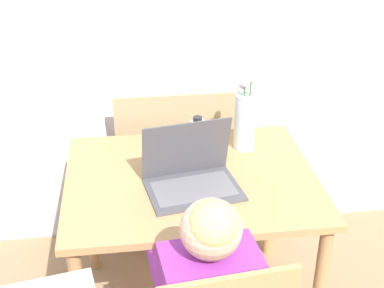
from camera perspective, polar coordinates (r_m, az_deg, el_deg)
name	(u,v)px	position (r m, az deg, el deg)	size (l,w,h in m)	color
wall_back	(213,5)	(2.59, 2.21, 14.56)	(6.40, 0.05, 2.50)	silver
dining_table	(191,196)	(2.22, -0.10, -5.58)	(1.01, 0.80, 0.72)	tan
laptop	(191,172)	(2.08, -0.16, -3.05)	(0.39, 0.31, 0.26)	#4C4C51
flower_vase	(245,118)	(2.33, 5.69, 2.73)	(0.09, 0.09, 0.35)	silver
water_bottle	(197,138)	(2.26, 0.59, 0.61)	(0.06, 0.06, 0.19)	silver
cardboard_panel	(180,169)	(2.77, -1.28, -2.65)	(0.64, 0.14, 0.89)	tan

